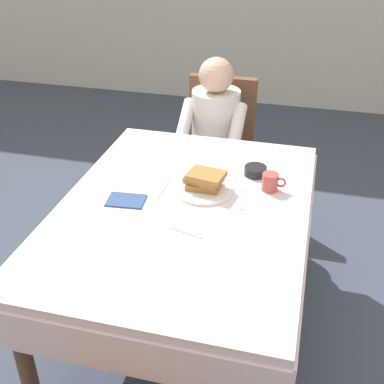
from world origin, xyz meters
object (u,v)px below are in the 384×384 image
(dining_table_main, at_px, (183,222))
(bowl_butter, at_px, (255,171))
(knife_right_of_plate, at_px, (243,198))
(spoon_near_edge, at_px, (186,232))
(diner_person, at_px, (214,130))
(cup_coffee, at_px, (271,182))
(fork_left_of_plate, at_px, (164,187))
(chair_diner, at_px, (219,140))
(plate_breakfast, at_px, (204,189))
(breakfast_stack, at_px, (204,180))

(dining_table_main, bearing_deg, bowl_butter, 53.59)
(bowl_butter, distance_m, knife_right_of_plate, 0.24)
(spoon_near_edge, bearing_deg, diner_person, 113.06)
(cup_coffee, xyz_separation_m, fork_left_of_plate, (-0.49, -0.11, -0.04))
(chair_diner, height_order, plate_breakfast, chair_diner)
(plate_breakfast, xyz_separation_m, fork_left_of_plate, (-0.19, -0.02, -0.01))
(diner_person, xyz_separation_m, breakfast_stack, (0.14, -0.86, 0.13))
(dining_table_main, bearing_deg, chair_diner, 93.74)
(dining_table_main, relative_size, chair_diner, 1.64)
(breakfast_stack, distance_m, spoon_near_edge, 0.36)
(chair_diner, relative_size, bowl_butter, 8.45)
(chair_diner, distance_m, breakfast_stack, 1.06)
(chair_diner, bearing_deg, knife_right_of_plate, 107.36)
(plate_breakfast, relative_size, spoon_near_edge, 1.87)
(bowl_butter, height_order, spoon_near_edge, bowl_butter)
(diner_person, relative_size, fork_left_of_plate, 6.22)
(plate_breakfast, bearing_deg, bowl_butter, 45.31)
(diner_person, height_order, breakfast_stack, diner_person)
(bowl_butter, distance_m, fork_left_of_plate, 0.47)
(diner_person, relative_size, spoon_near_edge, 7.47)
(chair_diner, bearing_deg, cup_coffee, 115.01)
(knife_right_of_plate, bearing_deg, cup_coffee, -52.27)
(plate_breakfast, bearing_deg, spoon_near_edge, -88.69)
(fork_left_of_plate, bearing_deg, chair_diner, -2.70)
(breakfast_stack, xyz_separation_m, fork_left_of_plate, (-0.19, -0.02, -0.06))
(chair_diner, height_order, breakfast_stack, chair_diner)
(plate_breakfast, distance_m, spoon_near_edge, 0.35)
(spoon_near_edge, bearing_deg, fork_left_of_plate, 137.47)
(breakfast_stack, distance_m, knife_right_of_plate, 0.20)
(diner_person, xyz_separation_m, spoon_near_edge, (0.14, -1.21, 0.07))
(dining_table_main, xyz_separation_m, spoon_near_edge, (0.07, -0.20, 0.09))
(dining_table_main, relative_size, spoon_near_edge, 10.16)
(plate_breakfast, relative_size, breakfast_stack, 1.42)
(chair_diner, bearing_deg, bowl_butter, 113.37)
(knife_right_of_plate, bearing_deg, plate_breakfast, 78.05)
(diner_person, distance_m, spoon_near_edge, 1.22)
(breakfast_stack, xyz_separation_m, bowl_butter, (0.21, 0.21, -0.04))
(fork_left_of_plate, bearing_deg, dining_table_main, -134.57)
(chair_diner, height_order, spoon_near_edge, chair_diner)
(knife_right_of_plate, distance_m, spoon_near_edge, 0.37)
(diner_person, height_order, knife_right_of_plate, diner_person)
(diner_person, bearing_deg, chair_diner, -90.00)
(dining_table_main, height_order, breakfast_stack, breakfast_stack)
(fork_left_of_plate, distance_m, spoon_near_edge, 0.38)
(breakfast_stack, relative_size, fork_left_of_plate, 1.09)
(dining_table_main, height_order, knife_right_of_plate, knife_right_of_plate)
(cup_coffee, xyz_separation_m, knife_right_of_plate, (-0.11, -0.11, -0.04))
(dining_table_main, height_order, cup_coffee, cup_coffee)
(cup_coffee, xyz_separation_m, bowl_butter, (-0.09, 0.13, -0.02))
(diner_person, xyz_separation_m, knife_right_of_plate, (0.32, -0.88, 0.07))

